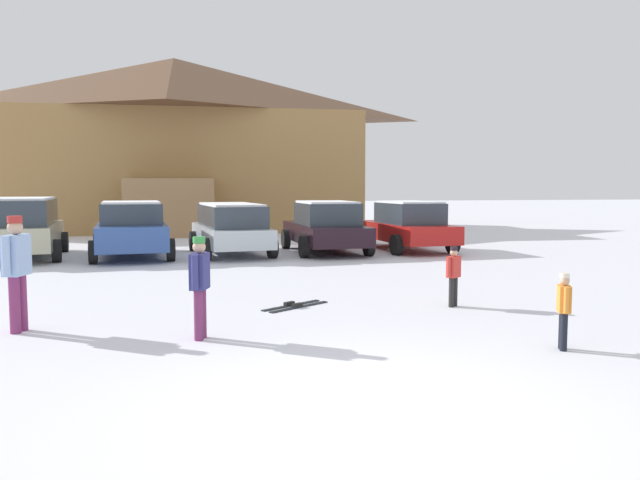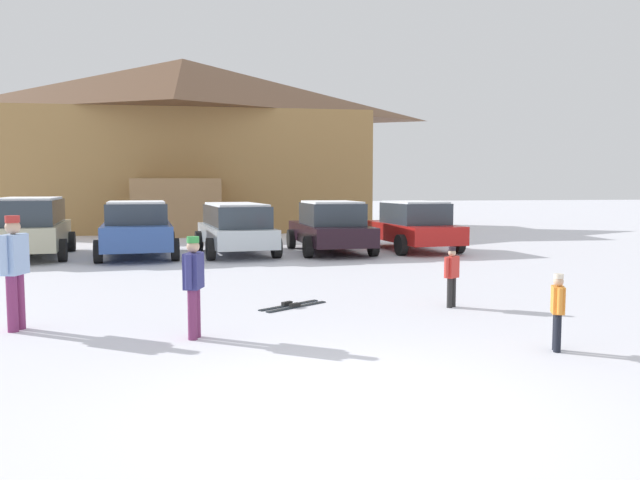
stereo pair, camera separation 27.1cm
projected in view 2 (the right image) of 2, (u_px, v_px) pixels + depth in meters
The scene contains 12 objects.
ground at pixel (347, 412), 5.78m from camera, with size 160.00×160.00×0.00m, color silver.
ski_lodge at pixel (184, 143), 30.63m from camera, with size 17.95×10.99×8.28m.
parked_beige_suv at pixel (30, 225), 18.22m from camera, with size 2.59×4.79×1.76m.
parked_blue_hatchback at pixel (137, 229), 18.32m from camera, with size 2.54×4.45×1.65m.
parked_silver_wagon at pixel (236, 227), 19.07m from camera, with size 2.51×4.73×1.57m.
parked_black_sedan at pixel (330, 226), 19.64m from camera, with size 2.31×4.66×1.62m.
parked_red_sedan at pixel (413, 226), 20.21m from camera, with size 2.41×4.48×1.61m.
skier_child_in_orange_jacket at pixel (558, 308), 7.86m from camera, with size 0.22×0.34×0.99m.
skier_child_in_red_jacket at pixel (452, 273), 10.72m from camera, with size 0.33×0.27×1.05m.
skier_teen_in_navy_coat at pixel (194, 281), 8.50m from camera, with size 0.29×0.50×1.41m.
skier_adult_in_blue_parka at pixel (14, 266), 8.96m from camera, with size 0.34×0.60×1.67m.
pair_of_skis at pixel (292, 305), 10.81m from camera, with size 1.27×1.00×0.08m.
Camera 2 is at (-1.30, -5.47, 2.09)m, focal length 35.00 mm.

